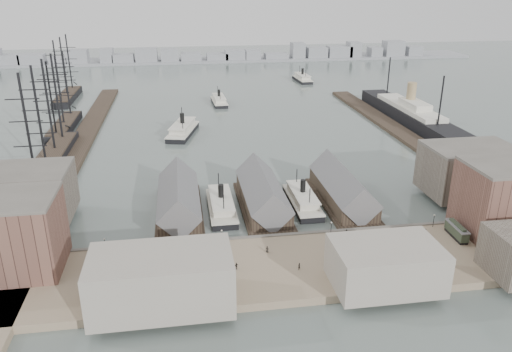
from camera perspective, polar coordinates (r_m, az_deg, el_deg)
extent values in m
plane|color=#515E5A|center=(143.08, 1.88, -6.56)|extent=(900.00, 900.00, 0.00)
cube|color=#847159|center=(125.58, 3.60, -10.36)|extent=(180.00, 30.00, 2.00)
cube|color=#59544C|center=(138.04, 2.29, -7.13)|extent=(180.00, 1.20, 2.30)
cube|color=#2D231C|center=(237.77, -19.21, 3.96)|extent=(10.00, 220.00, 1.60)
cube|color=#2D231C|center=(246.34, 16.02, 4.90)|extent=(10.00, 180.00, 1.60)
cube|color=#2D231C|center=(155.04, -8.75, -4.26)|extent=(14.00, 42.00, 1.20)
cube|color=#2D231C|center=(154.65, -8.82, -3.06)|extent=(12.00, 36.00, 5.00)
cube|color=#59595B|center=(153.61, -8.87, -2.18)|extent=(12.60, 37.00, 12.60)
cube|color=#2D231C|center=(156.91, 0.80, -3.67)|extent=(14.00, 42.00, 1.20)
cube|color=#2D231C|center=(156.53, 0.74, -2.49)|extent=(12.00, 36.00, 5.00)
cube|color=#59595B|center=(155.50, 0.74, -1.61)|extent=(12.60, 37.00, 12.60)
cube|color=#2D231C|center=(162.96, 9.86, -3.02)|extent=(14.00, 42.00, 1.20)
cube|color=#2D231C|center=(162.60, 9.82, -1.88)|extent=(12.00, 36.00, 5.00)
cube|color=#59595B|center=(161.61, 9.87, -1.03)|extent=(12.60, 37.00, 12.60)
cube|color=#60564C|center=(160.16, -24.86, -1.95)|extent=(26.00, 20.00, 14.00)
cube|color=#60564C|center=(176.53, 23.19, 0.56)|extent=(28.00, 20.00, 15.00)
cube|color=gray|center=(118.45, 14.58, -9.80)|extent=(24.00, 16.00, 10.00)
cube|color=gray|center=(109.49, -10.75, -11.62)|extent=(30.00, 16.00, 12.00)
cylinder|color=black|center=(134.65, -16.86, -7.62)|extent=(0.16, 0.16, 3.60)
sphere|color=silver|center=(133.78, -16.95, -6.90)|extent=(0.44, 0.44, 0.44)
cylinder|color=black|center=(133.36, -3.93, -6.96)|extent=(0.16, 0.16, 3.60)
sphere|color=silver|center=(132.48, -3.95, -6.23)|extent=(0.44, 0.44, 0.44)
cylinder|color=black|center=(138.71, 8.57, -5.99)|extent=(0.16, 0.16, 3.60)
sphere|color=silver|center=(137.86, 8.62, -5.28)|extent=(0.44, 0.44, 0.44)
cylinder|color=black|center=(149.98, 19.63, -4.89)|extent=(0.16, 0.16, 3.60)
sphere|color=silver|center=(149.19, 19.72, -4.23)|extent=(0.44, 0.44, 0.44)
cube|color=gray|center=(469.46, -6.04, 13.10)|extent=(500.00, 40.00, 2.00)
cube|color=gray|center=(478.79, -26.23, 11.75)|extent=(17.36, 14.00, 10.23)
cube|color=gray|center=(474.04, -24.19, 12.00)|extent=(20.65, 14.00, 10.28)
cube|color=gray|center=(469.20, -21.57, 12.10)|extent=(14.71, 14.00, 7.23)
cube|color=gray|center=(465.76, -19.71, 12.65)|extent=(17.63, 14.00, 13.23)
cube|color=gray|center=(461.96, -16.66, 12.95)|extent=(10.74, 14.00, 13.58)
cube|color=gray|center=(460.74, -14.91, 12.79)|extent=(18.06, 14.00, 8.64)
cube|color=gray|center=(458.88, -12.40, 13.27)|extent=(18.55, 14.00, 13.29)
cube|color=gray|center=(458.25, -9.81, 13.38)|extent=(15.33, 14.00, 12.47)
cube|color=gray|center=(458.65, -7.43, 13.28)|extent=(17.56, 14.00, 8.72)
cube|color=gray|center=(459.97, -4.45, 13.34)|extent=(18.76, 14.00, 7.63)
cube|color=gray|center=(461.31, -2.44, 13.58)|extent=(17.61, 14.00, 10.35)
cube|color=gray|center=(463.42, -0.39, 13.63)|extent=(13.38, 14.00, 10.30)
cube|color=gray|center=(467.32, 2.30, 13.46)|extent=(20.73, 14.00, 6.75)
cube|color=gray|center=(471.02, 4.78, 14.01)|extent=(11.51, 14.00, 15.57)
cube|color=gray|center=(475.76, 6.91, 13.74)|extent=(18.17, 14.00, 11.26)
cube|color=gray|center=(482.01, 9.48, 13.74)|extent=(21.81, 14.00, 11.83)
cube|color=gray|center=(486.25, 11.09, 13.92)|extent=(11.12, 14.00, 15.50)
cube|color=gray|center=(493.89, 13.39, 13.55)|extent=(10.90, 14.00, 10.29)
cube|color=gray|center=(500.63, 15.41, 13.78)|extent=(17.95, 14.00, 15.72)
cube|color=gray|center=(509.35, 17.49, 13.39)|extent=(14.21, 14.00, 10.51)
cube|color=black|center=(156.01, -3.97, -3.77)|extent=(7.63, 26.72, 1.72)
cube|color=silver|center=(155.49, -3.98, -3.36)|extent=(8.02, 26.72, 0.48)
cube|color=silver|center=(154.94, -4.00, -2.91)|extent=(6.20, 19.09, 2.10)
cube|color=silver|center=(154.40, -4.01, -2.46)|extent=(6.68, 20.99, 0.38)
cylinder|color=black|center=(153.57, -4.03, -1.74)|extent=(1.72, 1.72, 4.29)
cylinder|color=black|center=(161.56, -4.30, -0.63)|extent=(0.29, 0.29, 5.73)
cylinder|color=black|center=(145.80, -3.72, -3.11)|extent=(0.29, 0.29, 5.73)
cube|color=black|center=(160.40, 5.31, -3.10)|extent=(7.46, 26.11, 1.68)
cube|color=silver|center=(159.90, 5.33, -2.70)|extent=(7.83, 26.11, 0.47)
cube|color=silver|center=(159.38, 5.34, -2.27)|extent=(6.06, 18.65, 2.05)
cube|color=silver|center=(158.87, 5.36, -1.84)|extent=(6.53, 20.52, 0.37)
cylinder|color=black|center=(158.07, 5.38, -1.16)|extent=(1.68, 1.68, 4.20)
cylinder|color=black|center=(165.69, 4.68, -0.12)|extent=(0.28, 0.28, 5.60)
cylinder|color=black|center=(150.69, 6.15, -2.42)|extent=(0.28, 0.28, 5.60)
cube|color=black|center=(237.15, -8.35, 4.94)|extent=(16.26, 31.75, 1.96)
cube|color=silver|center=(236.76, -8.37, 5.27)|extent=(16.68, 31.87, 0.55)
cube|color=silver|center=(236.35, -8.39, 5.62)|extent=(12.44, 22.90, 2.40)
cube|color=silver|center=(235.95, -8.41, 5.98)|extent=(13.53, 25.15, 0.44)
cylinder|color=black|center=(235.34, -8.44, 6.54)|extent=(1.96, 1.96, 4.91)
cylinder|color=black|center=(244.90, -8.48, 7.07)|extent=(0.33, 0.33, 6.54)
cylinder|color=black|center=(225.90, -8.39, 5.87)|extent=(0.33, 0.33, 6.54)
cube|color=black|center=(296.66, -4.23, 8.37)|extent=(8.10, 25.50, 1.62)
cube|color=silver|center=(296.40, -4.24, 8.59)|extent=(8.46, 25.51, 0.45)
cube|color=silver|center=(296.13, -4.25, 8.83)|extent=(6.49, 18.24, 1.98)
cube|color=silver|center=(295.86, -4.25, 9.07)|extent=(7.01, 20.06, 0.36)
cylinder|color=black|center=(295.45, -4.26, 9.44)|extent=(1.62, 1.62, 4.06)
cylinder|color=black|center=(303.41, -4.40, 9.72)|extent=(0.27, 0.27, 5.41)
cylinder|color=black|center=(287.57, -4.12, 9.08)|extent=(0.27, 0.27, 5.41)
cube|color=black|center=(367.92, 5.31, 10.87)|extent=(8.95, 27.77, 1.77)
cube|color=silver|center=(367.70, 5.32, 11.06)|extent=(9.34, 27.78, 0.49)
cube|color=silver|center=(367.46, 5.32, 11.27)|extent=(7.16, 19.86, 2.16)
cube|color=silver|center=(367.23, 5.33, 11.48)|extent=(7.73, 21.84, 0.39)
cylinder|color=black|center=(366.87, 5.34, 11.82)|extent=(1.77, 1.77, 4.42)
cylinder|color=black|center=(375.35, 5.01, 12.01)|extent=(0.29, 0.29, 5.89)
cylinder|color=black|center=(358.47, 5.69, 11.55)|extent=(0.29, 0.29, 5.89)
cube|color=black|center=(210.68, -22.34, 1.70)|extent=(9.67, 66.65, 3.87)
cube|color=#2D231C|center=(210.00, -22.43, 2.28)|extent=(9.14, 59.98, 0.64)
cylinder|color=black|center=(183.65, -24.70, 5.04)|extent=(0.86, 0.86, 36.55)
cylinder|color=black|center=(198.18, -23.60, 6.29)|extent=(0.86, 0.86, 36.55)
cylinder|color=black|center=(212.86, -22.64, 7.36)|extent=(0.86, 0.86, 36.55)
cylinder|color=black|center=(227.65, -21.81, 8.30)|extent=(0.86, 0.86, 36.55)
cube|color=black|center=(258.85, -21.04, 5.29)|extent=(8.58, 49.55, 3.43)
cube|color=#2D231C|center=(258.36, -21.10, 5.71)|extent=(8.10, 44.60, 0.57)
cylinder|color=black|center=(238.48, -22.37, 8.15)|extent=(0.76, 0.76, 32.40)
cylinder|color=black|center=(255.05, -21.55, 9.02)|extent=(0.76, 0.76, 32.40)
cylinder|color=black|center=(271.71, -20.83, 9.79)|extent=(0.76, 0.76, 32.40)
cube|color=black|center=(326.47, -20.73, 8.43)|extent=(9.04, 50.22, 3.62)
cube|color=#2D231C|center=(326.06, -20.78, 8.79)|extent=(8.54, 45.19, 0.60)
cylinder|color=black|center=(306.35, -21.78, 11.03)|extent=(0.80, 0.80, 34.15)
cylinder|color=black|center=(323.33, -21.15, 11.58)|extent=(0.80, 0.80, 34.15)
cylinder|color=black|center=(340.37, -20.58, 12.08)|extent=(0.80, 0.80, 34.15)
cube|color=black|center=(269.20, 17.06, 6.66)|extent=(13.65, 99.79, 6.30)
cube|color=silver|center=(268.24, 17.16, 7.53)|extent=(11.55, 57.77, 2.10)
cube|color=silver|center=(263.08, 17.70, 7.80)|extent=(8.40, 21.01, 3.15)
cylinder|color=tan|center=(266.70, 17.33, 9.06)|extent=(4.62, 4.62, 10.50)
cube|color=black|center=(147.06, 21.88, -6.37)|extent=(2.55, 8.95, 0.75)
cube|color=#2F3A2A|center=(146.37, 21.97, -5.81)|extent=(2.66, 9.42, 2.43)
cube|color=#59595B|center=(145.79, 22.04, -5.34)|extent=(2.86, 9.80, 0.28)
imported|color=black|center=(130.99, -15.10, -8.80)|extent=(1.82, 1.80, 1.50)
cube|color=#3F2D21|center=(129.74, -16.06, -9.14)|extent=(2.96, 2.82, 0.25)
cylinder|color=black|center=(129.39, -15.87, -9.39)|extent=(0.89, 0.77, 1.10)
cylinder|color=black|center=(130.44, -16.22, -9.16)|extent=(0.89, 0.77, 1.10)
imported|color=black|center=(121.35, -4.40, -10.61)|extent=(1.97, 1.05, 1.60)
cube|color=#3F2D21|center=(120.96, -5.63, -10.71)|extent=(2.74, 1.75, 0.25)
cylinder|color=black|center=(120.56, -5.57, -11.03)|extent=(1.10, 0.19, 1.10)
cylinder|color=black|center=(121.73, -5.68, -10.68)|extent=(1.10, 0.19, 1.10)
imported|color=black|center=(131.03, 11.36, -8.40)|extent=(2.01, 2.10, 1.64)
cube|color=#3F2D21|center=(131.32, 10.24, -8.21)|extent=(3.00, 2.58, 0.25)
cylinder|color=black|center=(130.88, 10.17, -8.48)|extent=(1.00, 0.61, 1.10)
cylinder|color=black|center=(132.09, 10.29, -8.20)|extent=(1.00, 0.61, 1.10)
imported|color=black|center=(129.19, -16.54, -9.39)|extent=(0.72, 0.69, 1.60)
imported|color=black|center=(125.88, -14.83, -10.01)|extent=(1.10, 1.00, 1.83)
imported|color=black|center=(129.67, -3.98, -8.31)|extent=(1.26, 1.21, 1.72)
imported|color=black|center=(122.29, -2.25, -10.24)|extent=(1.12, 0.83, 1.76)
imported|color=black|center=(129.20, 1.29, -8.38)|extent=(0.93, 0.71, 1.71)
imported|color=black|center=(122.49, 4.95, -10.24)|extent=(0.82, 0.76, 1.82)
imported|color=black|center=(139.50, 10.30, -6.35)|extent=(0.93, 1.05, 1.80)
imported|color=black|center=(131.42, 16.10, -8.77)|extent=(1.12, 0.71, 1.66)
imported|color=black|center=(140.73, 18.19, -6.90)|extent=(1.09, 0.70, 1.73)
imported|color=black|center=(146.57, 27.01, -7.10)|extent=(0.99, 0.98, 1.73)
imported|color=black|center=(145.25, 18.77, -6.05)|extent=(0.59, 0.89, 1.80)
imported|color=black|center=(121.06, -16.88, -11.66)|extent=(0.70, 0.89, 1.61)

